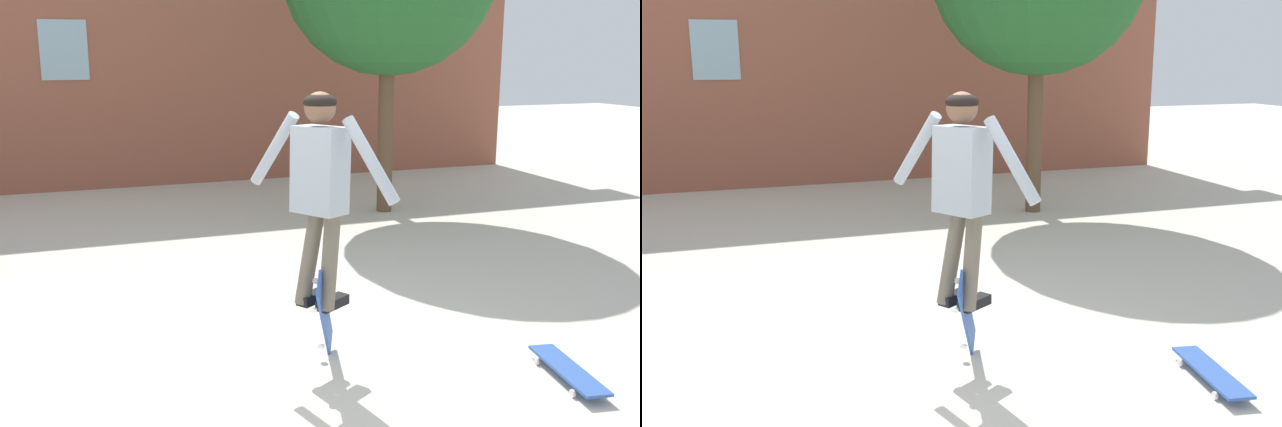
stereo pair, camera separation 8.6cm
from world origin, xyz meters
TOP-DOWN VIEW (x-y plane):
  - ground_plane at (0.00, 0.00)m, footprint 40.00×40.00m
  - building_backdrop at (-0.03, 7.72)m, footprint 13.97×0.52m
  - skater at (0.27, 0.10)m, footprint 0.72×1.10m
  - skateboard_flipping at (0.32, 0.15)m, footprint 0.37×0.62m
  - skateboard_resting at (1.80, -0.64)m, footprint 0.32×0.82m

SIDE VIEW (x-z plane):
  - ground_plane at x=0.00m, z-range 0.00..0.00m
  - skateboard_resting at x=1.80m, z-range 0.03..0.11m
  - skateboard_flipping at x=0.32m, z-range -0.01..0.77m
  - skater at x=0.27m, z-range 0.61..2.08m
  - building_backdrop at x=-0.03m, z-range -0.61..5.28m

